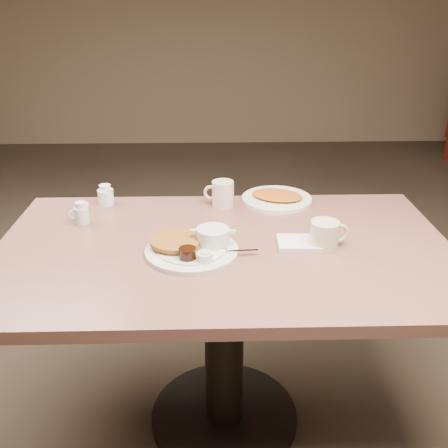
{
  "coord_description": "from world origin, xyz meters",
  "views": [
    {
      "loc": [
        -0.04,
        -1.48,
        1.5
      ],
      "look_at": [
        0.0,
        0.02,
        0.82
      ],
      "focal_mm": 40.68,
      "sensor_mm": 36.0,
      "label": 1
    }
  ],
  "objects_px": {
    "coffee_mug_far": "(222,194)",
    "creamer_right": "(106,195)",
    "coffee_mug_near": "(325,234)",
    "creamer_left": "(81,214)",
    "diner_table": "(224,290)",
    "main_plate": "(194,246)",
    "hash_plate": "(277,198)"
  },
  "relations": [
    {
      "from": "coffee_mug_far",
      "to": "hash_plate",
      "type": "distance_m",
      "value": 0.23
    },
    {
      "from": "coffee_mug_near",
      "to": "diner_table",
      "type": "bearing_deg",
      "value": 177.26
    },
    {
      "from": "hash_plate",
      "to": "coffee_mug_far",
      "type": "bearing_deg",
      "value": -168.64
    },
    {
      "from": "coffee_mug_far",
      "to": "creamer_right",
      "type": "bearing_deg",
      "value": 176.32
    },
    {
      "from": "main_plate",
      "to": "creamer_right",
      "type": "bearing_deg",
      "value": 130.6
    },
    {
      "from": "coffee_mug_far",
      "to": "hash_plate",
      "type": "bearing_deg",
      "value": 11.36
    },
    {
      "from": "diner_table",
      "to": "creamer_right",
      "type": "bearing_deg",
      "value": 140.36
    },
    {
      "from": "main_plate",
      "to": "coffee_mug_near",
      "type": "xyz_separation_m",
      "value": [
        0.43,
        0.02,
        0.02
      ]
    },
    {
      "from": "creamer_right",
      "to": "hash_plate",
      "type": "relative_size",
      "value": 0.23
    },
    {
      "from": "main_plate",
      "to": "coffee_mug_far",
      "type": "height_order",
      "value": "coffee_mug_far"
    },
    {
      "from": "coffee_mug_far",
      "to": "main_plate",
      "type": "bearing_deg",
      "value": -104.61
    },
    {
      "from": "coffee_mug_near",
      "to": "coffee_mug_far",
      "type": "bearing_deg",
      "value": 131.95
    },
    {
      "from": "diner_table",
      "to": "coffee_mug_far",
      "type": "bearing_deg",
      "value": 89.7
    },
    {
      "from": "diner_table",
      "to": "main_plate",
      "type": "relative_size",
      "value": 4.06
    },
    {
      "from": "diner_table",
      "to": "coffee_mug_near",
      "type": "distance_m",
      "value": 0.39
    },
    {
      "from": "diner_table",
      "to": "creamer_left",
      "type": "distance_m",
      "value": 0.58
    },
    {
      "from": "creamer_right",
      "to": "hash_plate",
      "type": "xyz_separation_m",
      "value": [
        0.67,
        0.01,
        -0.02
      ]
    },
    {
      "from": "main_plate",
      "to": "creamer_left",
      "type": "bearing_deg",
      "value": 149.96
    },
    {
      "from": "coffee_mug_near",
      "to": "hash_plate",
      "type": "bearing_deg",
      "value": 104.67
    },
    {
      "from": "main_plate",
      "to": "creamer_right",
      "type": "height_order",
      "value": "creamer_right"
    },
    {
      "from": "main_plate",
      "to": "creamer_right",
      "type": "xyz_separation_m",
      "value": [
        -0.35,
        0.41,
        0.01
      ]
    },
    {
      "from": "coffee_mug_near",
      "to": "coffee_mug_far",
      "type": "height_order",
      "value": "coffee_mug_far"
    },
    {
      "from": "diner_table",
      "to": "coffee_mug_near",
      "type": "bearing_deg",
      "value": -2.74
    },
    {
      "from": "coffee_mug_near",
      "to": "creamer_left",
      "type": "xyz_separation_m",
      "value": [
        -0.83,
        0.21,
        -0.01
      ]
    },
    {
      "from": "coffee_mug_far",
      "to": "creamer_right",
      "type": "xyz_separation_m",
      "value": [
        -0.45,
        0.03,
        -0.01
      ]
    },
    {
      "from": "diner_table",
      "to": "main_plate",
      "type": "bearing_deg",
      "value": -158.68
    },
    {
      "from": "diner_table",
      "to": "creamer_left",
      "type": "relative_size",
      "value": 18.75
    },
    {
      "from": "diner_table",
      "to": "coffee_mug_far",
      "type": "relative_size",
      "value": 11.78
    },
    {
      "from": "creamer_right",
      "to": "main_plate",
      "type": "bearing_deg",
      "value": -49.4
    },
    {
      "from": "diner_table",
      "to": "hash_plate",
      "type": "xyz_separation_m",
      "value": [
        0.22,
        0.39,
        0.18
      ]
    },
    {
      "from": "hash_plate",
      "to": "main_plate",
      "type": "bearing_deg",
      "value": -126.68
    },
    {
      "from": "main_plate",
      "to": "hash_plate",
      "type": "xyz_separation_m",
      "value": [
        0.32,
        0.43,
        -0.01
      ]
    }
  ]
}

